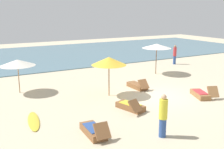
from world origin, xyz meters
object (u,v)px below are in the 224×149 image
lounger_0 (138,86)px  surfboard (34,121)px  lounger_3 (131,106)px  umbrella_3 (109,61)px  umbrella_0 (157,46)px  person_1 (163,116)px  umbrella_1 (18,63)px  person_0 (175,55)px  lounger_4 (201,94)px  lounger_5 (94,131)px

lounger_0 → surfboard: (-6.98, -2.08, -0.13)m
lounger_0 → lounger_3: 3.85m
surfboard → umbrella_3: bearing=19.7°
umbrella_0 → umbrella_3: size_ratio=1.03×
lounger_3 → person_1: bearing=-100.1°
umbrella_1 → person_1: bearing=-67.4°
lounger_0 → person_0: size_ratio=0.99×
lounger_0 → person_0: bearing=33.4°
umbrella_3 → lounger_0: umbrella_3 is taller
lounger_3 → surfboard: bearing=169.0°
lounger_0 → lounger_4: (2.11, -3.22, 0.01)m
lounger_4 → lounger_3: bearing=176.8°
umbrella_3 → person_0: size_ratio=1.30×
lounger_0 → lounger_4: 3.85m
umbrella_0 → lounger_0: (-3.49, -2.62, -1.98)m
lounger_5 → person_1: bearing=-32.3°
person_0 → lounger_3: bearing=-141.5°
lounger_0 → surfboard: size_ratio=0.73×
umbrella_1 → lounger_4: 10.65m
umbrella_0 → surfboard: umbrella_0 is taller
lounger_0 → lounger_5: 6.97m
surfboard → umbrella_0: bearing=24.2°
person_0 → umbrella_1: bearing=-171.1°
umbrella_3 → lounger_4: size_ratio=1.27×
lounger_0 → lounger_3: (-2.46, -2.96, 0.01)m
umbrella_0 → person_1: umbrella_0 is taller
umbrella_3 → lounger_0: 2.94m
lounger_3 → lounger_5: size_ratio=1.04×
lounger_0 → surfboard: lounger_0 is taller
person_1 → person_0: bearing=46.3°
person_0 → person_1: person_0 is taller
lounger_3 → lounger_4: bearing=-3.2°
lounger_4 → umbrella_0: bearing=76.7°
lounger_0 → umbrella_3: bearing=-170.2°
umbrella_1 → lounger_0: bearing=-22.0°
person_0 → surfboard: person_0 is taller
lounger_0 → lounger_4: lounger_4 is taller
lounger_4 → person_1: 5.86m
lounger_5 → person_1: (2.24, -1.42, 0.69)m
umbrella_0 → umbrella_1: bearing=179.7°
lounger_5 → person_1: 2.74m
surfboard → lounger_4: bearing=-7.1°
umbrella_3 → lounger_0: size_ratio=1.32×
umbrella_0 → surfboard: bearing=-155.8°
umbrella_0 → person_0: (3.90, 2.25, -1.26)m
lounger_4 → person_1: (-5.11, -2.79, 0.69)m
lounger_0 → person_1: size_ratio=0.99×
umbrella_1 → lounger_0: size_ratio=1.20×
umbrella_3 → lounger_4: umbrella_3 is taller
umbrella_0 → lounger_5: umbrella_0 is taller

